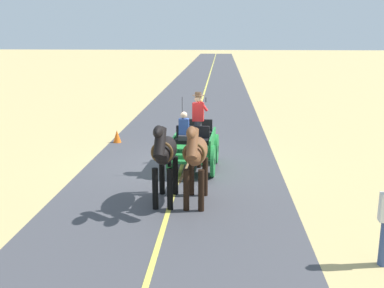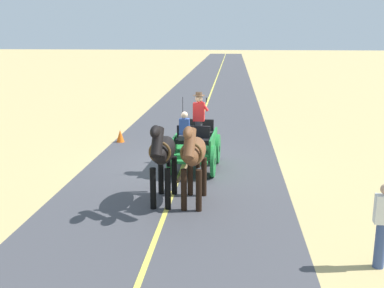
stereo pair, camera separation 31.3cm
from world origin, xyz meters
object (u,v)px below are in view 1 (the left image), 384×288
Objects in this scene: horse_off_side at (165,153)px; traffic_cone at (117,136)px; horse_near_side at (196,154)px; horse_drawn_carriage at (194,144)px.

traffic_cone is at bearing -67.10° from horse_off_side.
horse_drawn_carriage is at bearing -85.89° from horse_near_side.
horse_near_side is at bearing 94.11° from horse_drawn_carriage.
horse_off_side reaches higher than traffic_cone.
horse_near_side and horse_off_side have the same top height.
traffic_cone is at bearing -46.22° from horse_drawn_carriage.
horse_off_side is at bearing 112.90° from traffic_cone.
horse_off_side is (0.78, -0.04, 0.00)m from horse_near_side.
horse_drawn_carriage reaches higher than traffic_cone.
horse_near_side reaches higher than traffic_cone.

